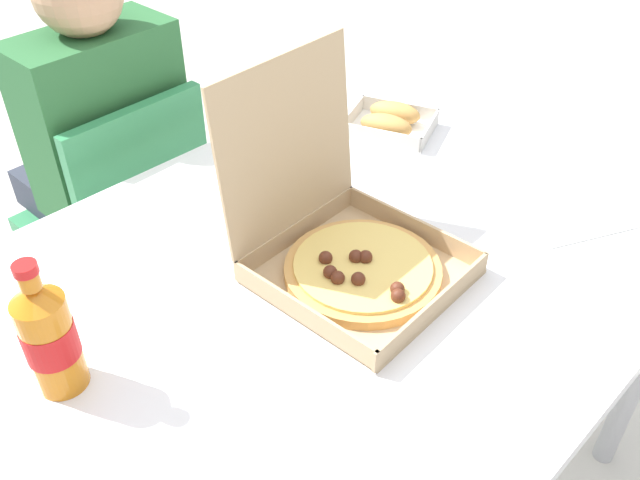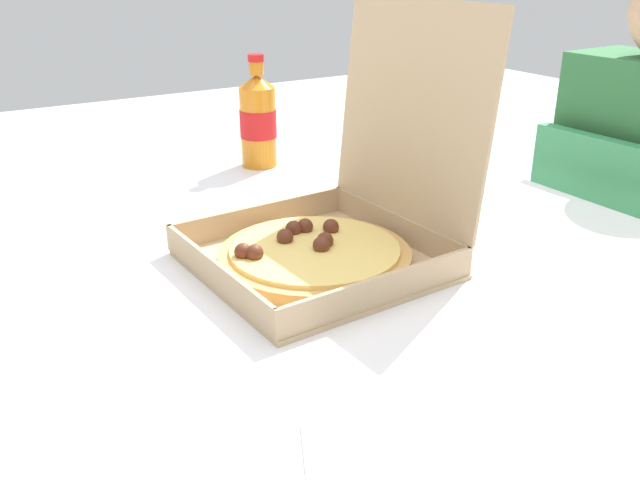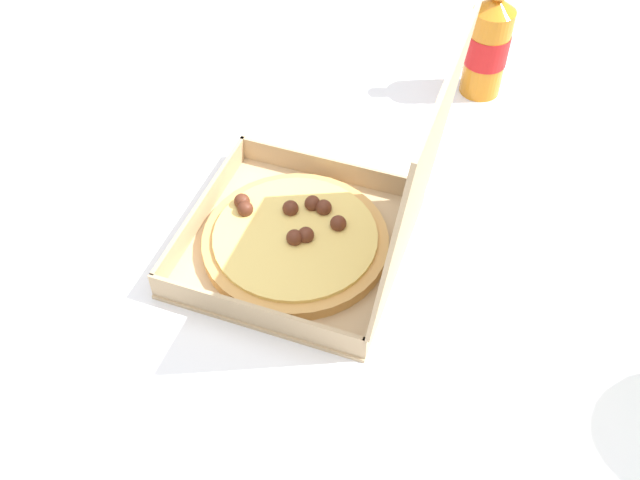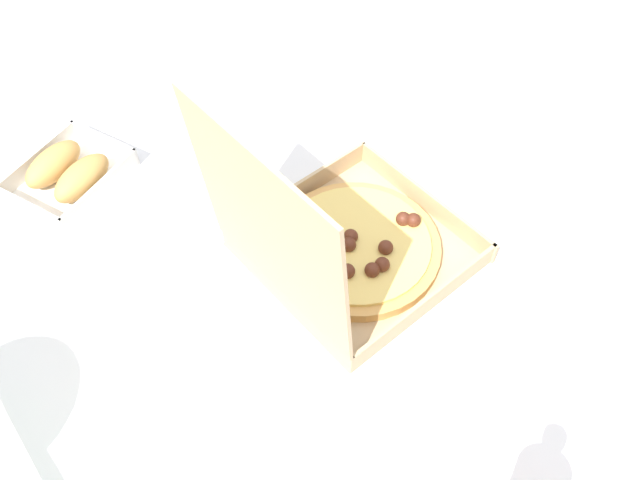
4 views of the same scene
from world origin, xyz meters
name	(u,v)px [view 4 (image 4 of 4)]	position (x,y,z in m)	size (l,w,h in m)	color
ground_plane	(324,449)	(0.00, 0.00, 0.00)	(10.00, 10.00, 0.00)	beige
dining_table	(326,298)	(0.00, 0.00, 0.67)	(1.28, 0.98, 0.75)	white
pizza_box_open	(345,246)	(-0.01, -0.03, 0.79)	(0.32, 0.35, 0.35)	tan
bread_side_box	(68,173)	(0.43, 0.23, 0.77)	(0.21, 0.23, 0.06)	white
paper_menu	(288,81)	(0.42, -0.23, 0.75)	(0.21, 0.15, 0.00)	white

